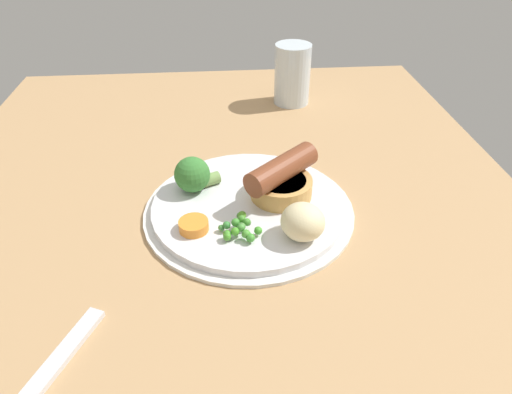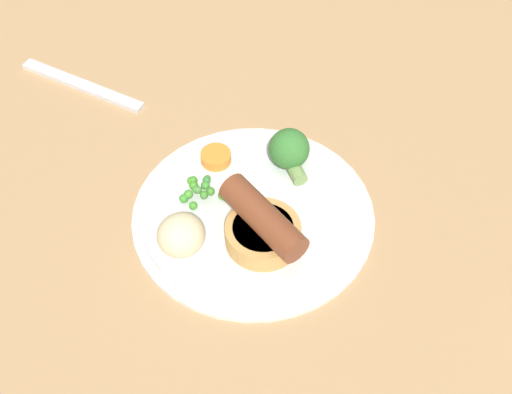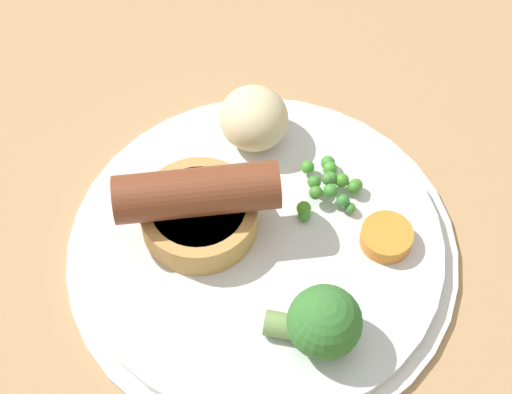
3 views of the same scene
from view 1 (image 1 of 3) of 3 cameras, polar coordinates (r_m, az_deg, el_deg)
dining_table at (r=54.18cm, az=-3.98°, el=-6.68°), size 110.00×80.00×3.00cm
dinner_plate at (r=56.97cm, az=-1.31°, el=-1.42°), size 26.12×26.12×1.40cm
sausage_pudding at (r=56.51cm, az=2.79°, el=2.14°), size 9.29×9.85×5.52cm
pea_pile at (r=51.31cm, az=-2.40°, el=-3.82°), size 5.29×4.95×1.72cm
broccoli_floret_near at (r=58.25cm, az=-8.25°, el=2.75°), size 4.57×5.90×4.57cm
potato_chunk_0 at (r=50.37cm, az=5.41°, el=-3.12°), size 6.79×6.83×4.18cm
carrot_slice_0 at (r=52.52cm, az=-8.25°, el=-3.58°), size 4.84×4.84×1.21cm
fork at (r=44.53cm, az=-26.76°, el=-21.08°), size 17.06×8.87×0.60cm
drinking_glass at (r=84.29cm, az=4.28°, el=15.03°), size 6.39×6.39×10.57cm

